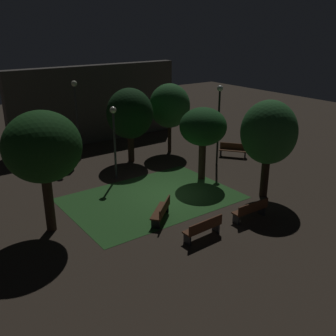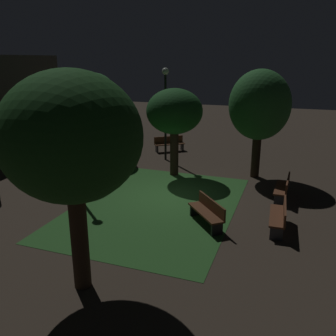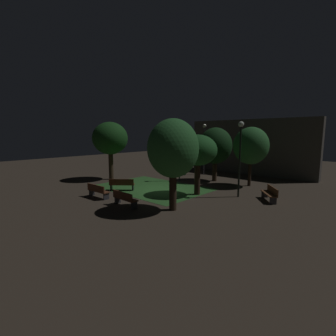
{
  "view_description": "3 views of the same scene",
  "coord_description": "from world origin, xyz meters",
  "px_view_note": "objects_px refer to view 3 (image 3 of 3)",
  "views": [
    {
      "loc": [
        -10.8,
        -14.82,
        8.28
      ],
      "look_at": [
        0.03,
        0.08,
        1.44
      ],
      "focal_mm": 41.63,
      "sensor_mm": 36.0,
      "label": 1
    },
    {
      "loc": [
        -12.53,
        -4.49,
        5.32
      ],
      "look_at": [
        0.63,
        0.23,
        1.02
      ],
      "focal_mm": 38.0,
      "sensor_mm": 36.0,
      "label": 2
    },
    {
      "loc": [
        12.24,
        -12.56,
        4.14
      ],
      "look_at": [
        0.38,
        0.47,
        1.62
      ],
      "focal_mm": 25.85,
      "sensor_mm": 36.0,
      "label": 3
    }
  ],
  "objects_px": {
    "bench_back_row": "(124,198)",
    "tree_back_right": "(198,151)",
    "tree_near_wall": "(173,149)",
    "lamp_post_path_center": "(240,147)",
    "bench_near_trees": "(270,193)",
    "tree_right_canopy": "(110,139)",
    "trash_bin": "(183,171)",
    "tree_tall_center": "(251,146)",
    "lamp_post_plaza_west": "(179,149)",
    "bench_by_lamp": "(98,191)",
    "bench_front_right": "(122,184)",
    "lamp_post_near_wall": "(204,141)",
    "tree_back_left": "(215,146)"
  },
  "relations": [
    {
      "from": "bench_back_row",
      "to": "tree_back_right",
      "type": "height_order",
      "value": "tree_back_right"
    },
    {
      "from": "bench_back_row",
      "to": "tree_near_wall",
      "type": "xyz_separation_m",
      "value": [
        2.45,
        1.39,
        2.84
      ]
    },
    {
      "from": "tree_back_right",
      "to": "lamp_post_path_center",
      "type": "height_order",
      "value": "lamp_post_path_center"
    },
    {
      "from": "bench_near_trees",
      "to": "tree_right_canopy",
      "type": "height_order",
      "value": "tree_right_canopy"
    },
    {
      "from": "tree_back_right",
      "to": "trash_bin",
      "type": "height_order",
      "value": "tree_back_right"
    },
    {
      "from": "lamp_post_path_center",
      "to": "tree_tall_center",
      "type": "bearing_deg",
      "value": 103.82
    },
    {
      "from": "bench_back_row",
      "to": "lamp_post_plaza_west",
      "type": "relative_size",
      "value": 0.44
    },
    {
      "from": "bench_by_lamp",
      "to": "bench_near_trees",
      "type": "relative_size",
      "value": 1.06
    },
    {
      "from": "bench_front_right",
      "to": "bench_by_lamp",
      "type": "bearing_deg",
      "value": -78.32
    },
    {
      "from": "lamp_post_near_wall",
      "to": "bench_back_row",
      "type": "bearing_deg",
      "value": -77.02
    },
    {
      "from": "tree_back_left",
      "to": "trash_bin",
      "type": "xyz_separation_m",
      "value": [
        -3.95,
        0.59,
        -2.67
      ]
    },
    {
      "from": "tree_near_wall",
      "to": "tree_tall_center",
      "type": "relative_size",
      "value": 1.06
    },
    {
      "from": "lamp_post_plaza_west",
      "to": "trash_bin",
      "type": "height_order",
      "value": "lamp_post_plaza_west"
    },
    {
      "from": "bench_near_trees",
      "to": "tree_right_canopy",
      "type": "relative_size",
      "value": 0.33
    },
    {
      "from": "bench_back_row",
      "to": "trash_bin",
      "type": "bearing_deg",
      "value": 111.49
    },
    {
      "from": "tree_tall_center",
      "to": "bench_back_row",
      "type": "bearing_deg",
      "value": -106.0
    },
    {
      "from": "lamp_post_near_wall",
      "to": "lamp_post_plaza_west",
      "type": "bearing_deg",
      "value": -85.83
    },
    {
      "from": "bench_by_lamp",
      "to": "lamp_post_path_center",
      "type": "height_order",
      "value": "lamp_post_path_center"
    },
    {
      "from": "tree_tall_center",
      "to": "trash_bin",
      "type": "distance_m",
      "value": 7.61
    },
    {
      "from": "tree_back_left",
      "to": "lamp_post_plaza_west",
      "type": "height_order",
      "value": "tree_back_left"
    },
    {
      "from": "tree_right_canopy",
      "to": "tree_tall_center",
      "type": "relative_size",
      "value": 1.11
    },
    {
      "from": "tree_right_canopy",
      "to": "lamp_post_near_wall",
      "type": "xyz_separation_m",
      "value": [
        4.78,
        7.79,
        -0.29
      ]
    },
    {
      "from": "bench_back_row",
      "to": "bench_front_right",
      "type": "relative_size",
      "value": 1.08
    },
    {
      "from": "tree_right_canopy",
      "to": "bench_near_trees",
      "type": "bearing_deg",
      "value": 10.57
    },
    {
      "from": "bench_by_lamp",
      "to": "lamp_post_plaza_west",
      "type": "relative_size",
      "value": 0.44
    },
    {
      "from": "tree_near_wall",
      "to": "lamp_post_plaza_west",
      "type": "relative_size",
      "value": 1.19
    },
    {
      "from": "tree_back_left",
      "to": "lamp_post_plaza_west",
      "type": "bearing_deg",
      "value": -137.07
    },
    {
      "from": "bench_near_trees",
      "to": "trash_bin",
      "type": "relative_size",
      "value": 2.16
    },
    {
      "from": "tree_back_right",
      "to": "lamp_post_near_wall",
      "type": "distance_m",
      "value": 8.26
    },
    {
      "from": "tree_tall_center",
      "to": "lamp_post_path_center",
      "type": "bearing_deg",
      "value": -76.18
    },
    {
      "from": "tree_back_left",
      "to": "lamp_post_near_wall",
      "type": "xyz_separation_m",
      "value": [
        -2.57,
        2.13,
        0.33
      ]
    },
    {
      "from": "tree_back_left",
      "to": "lamp_post_near_wall",
      "type": "distance_m",
      "value": 3.35
    },
    {
      "from": "bench_front_right",
      "to": "trash_bin",
      "type": "relative_size",
      "value": 2.12
    },
    {
      "from": "bench_near_trees",
      "to": "bench_by_lamp",
      "type": "bearing_deg",
      "value": -141.28
    },
    {
      "from": "tree_tall_center",
      "to": "lamp_post_plaza_west",
      "type": "distance_m",
      "value": 5.84
    },
    {
      "from": "bench_front_right",
      "to": "tree_back_left",
      "type": "height_order",
      "value": "tree_back_left"
    },
    {
      "from": "bench_back_row",
      "to": "tree_back_right",
      "type": "xyz_separation_m",
      "value": [
        1.45,
        5.06,
        2.51
      ]
    },
    {
      "from": "tree_tall_center",
      "to": "trash_bin",
      "type": "bearing_deg",
      "value": 176.2
    },
    {
      "from": "trash_bin",
      "to": "tree_tall_center",
      "type": "bearing_deg",
      "value": -3.8
    },
    {
      "from": "bench_by_lamp",
      "to": "trash_bin",
      "type": "distance_m",
      "value": 10.68
    },
    {
      "from": "tree_back_right",
      "to": "trash_bin",
      "type": "bearing_deg",
      "value": 135.44
    },
    {
      "from": "tree_tall_center",
      "to": "lamp_post_near_wall",
      "type": "xyz_separation_m",
      "value": [
        -5.7,
        2.01,
        0.21
      ]
    },
    {
      "from": "trash_bin",
      "to": "tree_back_right",
      "type": "bearing_deg",
      "value": -44.56
    },
    {
      "from": "bench_by_lamp",
      "to": "lamp_post_path_center",
      "type": "relative_size",
      "value": 0.37
    },
    {
      "from": "tree_back_right",
      "to": "tree_tall_center",
      "type": "bearing_deg",
      "value": 74.0
    },
    {
      "from": "tree_tall_center",
      "to": "bench_by_lamp",
      "type": "bearing_deg",
      "value": -119.39
    },
    {
      "from": "bench_by_lamp",
      "to": "tree_back_right",
      "type": "bearing_deg",
      "value": 49.96
    },
    {
      "from": "bench_back_row",
      "to": "lamp_post_near_wall",
      "type": "xyz_separation_m",
      "value": [
        -2.8,
        12.13,
        2.91
      ]
    },
    {
      "from": "tree_right_canopy",
      "to": "tree_back_right",
      "type": "xyz_separation_m",
      "value": [
        9.03,
        0.72,
        -0.69
      ]
    },
    {
      "from": "tree_near_wall",
      "to": "tree_back_left",
      "type": "xyz_separation_m",
      "value": [
        -2.67,
        8.61,
        -0.26
      ]
    }
  ]
}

